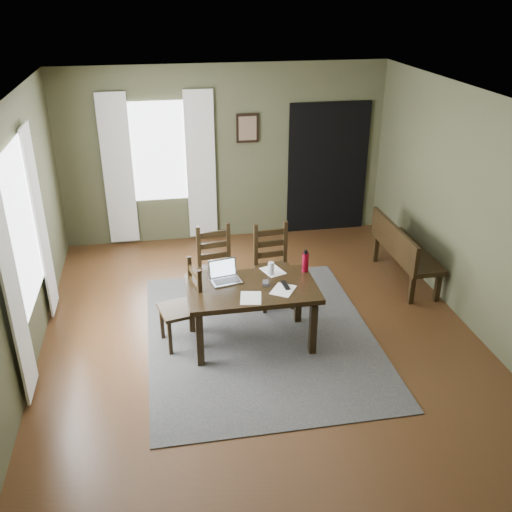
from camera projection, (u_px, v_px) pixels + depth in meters
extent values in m
cube|color=#492C16|center=(261.00, 336.00, 6.68)|extent=(5.00, 6.00, 0.01)
cube|color=#494B31|center=(225.00, 155.00, 8.75)|extent=(5.00, 0.02, 2.70)
cube|color=#494B31|center=(353.00, 423.00, 3.44)|extent=(5.00, 0.02, 2.70)
cube|color=#494B31|center=(16.00, 248.00, 5.69)|extent=(0.02, 6.00, 2.70)
cube|color=#494B31|center=(476.00, 215.00, 6.49)|extent=(0.02, 6.00, 2.70)
cube|color=white|center=(262.00, 102.00, 5.51)|extent=(5.00, 6.00, 0.02)
cube|color=#414141|center=(261.00, 336.00, 6.68)|extent=(2.60, 3.20, 0.01)
cube|color=black|center=(252.00, 289.00, 6.27)|extent=(1.43, 0.86, 0.06)
cube|color=black|center=(252.00, 293.00, 6.29)|extent=(1.28, 0.71, 0.05)
cube|color=black|center=(200.00, 340.00, 6.04)|extent=(0.08, 0.08, 0.61)
cube|color=black|center=(195.00, 308.00, 6.63)|extent=(0.08, 0.08, 0.61)
cube|color=black|center=(313.00, 329.00, 6.24)|extent=(0.08, 0.08, 0.61)
cube|color=black|center=(298.00, 299.00, 6.83)|extent=(0.08, 0.08, 0.61)
cube|color=black|center=(179.00, 309.00, 6.36)|extent=(0.51, 0.51, 0.04)
cube|color=black|center=(162.00, 322.00, 6.54)|extent=(0.05, 0.05, 0.42)
cube|color=black|center=(191.00, 316.00, 6.66)|extent=(0.05, 0.05, 0.42)
cube|color=black|center=(170.00, 338.00, 6.25)|extent=(0.05, 0.05, 0.42)
cube|color=black|center=(200.00, 331.00, 6.38)|extent=(0.05, 0.05, 0.42)
cube|color=black|center=(190.00, 278.00, 6.46)|extent=(0.05, 0.05, 0.53)
cube|color=black|center=(200.00, 292.00, 6.16)|extent=(0.05, 0.05, 0.53)
cube|color=black|center=(195.00, 296.00, 6.37)|extent=(0.10, 0.31, 0.07)
cube|color=black|center=(195.00, 285.00, 6.31)|extent=(0.10, 0.31, 0.07)
cube|color=black|center=(194.00, 273.00, 6.25)|extent=(0.10, 0.31, 0.07)
cube|color=black|center=(218.00, 272.00, 7.12)|extent=(0.50, 0.50, 0.04)
cube|color=black|center=(208.00, 298.00, 7.01)|extent=(0.05, 0.05, 0.44)
cube|color=black|center=(202.00, 285.00, 7.33)|extent=(0.05, 0.05, 0.44)
cube|color=black|center=(237.00, 294.00, 7.12)|extent=(0.05, 0.05, 0.44)
cube|color=black|center=(229.00, 281.00, 7.43)|extent=(0.05, 0.05, 0.44)
cube|color=black|center=(199.00, 247.00, 7.11)|extent=(0.05, 0.05, 0.55)
cube|color=black|center=(228.00, 243.00, 7.22)|extent=(0.05, 0.05, 0.55)
cube|color=black|center=(214.00, 256.00, 7.23)|extent=(0.33, 0.07, 0.07)
cube|color=black|center=(214.00, 245.00, 7.16)|extent=(0.33, 0.07, 0.07)
cube|color=black|center=(213.00, 234.00, 7.10)|extent=(0.33, 0.07, 0.07)
cube|color=black|center=(275.00, 271.00, 7.14)|extent=(0.49, 0.49, 0.04)
cube|color=black|center=(265.00, 297.00, 7.04)|extent=(0.05, 0.05, 0.44)
cube|color=black|center=(257.00, 283.00, 7.36)|extent=(0.05, 0.05, 0.44)
cube|color=black|center=(293.00, 293.00, 7.13)|extent=(0.05, 0.05, 0.44)
cube|color=black|center=(284.00, 280.00, 7.44)|extent=(0.05, 0.05, 0.44)
cube|color=black|center=(256.00, 245.00, 7.14)|extent=(0.05, 0.05, 0.56)
cube|color=black|center=(285.00, 242.00, 7.23)|extent=(0.05, 0.05, 0.56)
cube|color=black|center=(270.00, 254.00, 7.25)|extent=(0.34, 0.05, 0.08)
cube|color=black|center=(271.00, 244.00, 7.19)|extent=(0.34, 0.05, 0.08)
cube|color=black|center=(271.00, 233.00, 7.12)|extent=(0.34, 0.05, 0.08)
cube|color=black|center=(407.00, 251.00, 7.76)|extent=(0.47, 1.46, 0.06)
cube|color=black|center=(438.00, 287.00, 7.33)|extent=(0.06, 0.06, 0.41)
cube|color=black|center=(412.00, 289.00, 7.28)|extent=(0.06, 0.06, 0.41)
cube|color=black|center=(399.00, 247.00, 8.44)|extent=(0.06, 0.06, 0.41)
cube|color=black|center=(376.00, 248.00, 8.39)|extent=(0.06, 0.06, 0.41)
cube|color=black|center=(394.00, 238.00, 7.63)|extent=(0.05, 1.46, 0.36)
cube|color=#B7B7BC|center=(226.00, 281.00, 6.35)|extent=(0.37, 0.29, 0.02)
cube|color=#B7B7BC|center=(222.00, 268.00, 6.41)|extent=(0.33, 0.12, 0.21)
cube|color=silver|center=(223.00, 268.00, 6.40)|extent=(0.29, 0.10, 0.18)
cube|color=#3F3F42|center=(226.00, 281.00, 6.34)|extent=(0.30, 0.18, 0.00)
cube|color=#3F3F42|center=(265.00, 283.00, 6.29)|extent=(0.08, 0.12, 0.04)
cube|color=black|center=(285.00, 285.00, 6.26)|extent=(0.07, 0.20, 0.02)
cylinder|color=silver|center=(271.00, 269.00, 6.48)|extent=(0.08, 0.08, 0.15)
cylinder|color=#B00D2A|center=(305.00, 262.00, 6.54)|extent=(0.10, 0.10, 0.23)
cylinder|color=black|center=(306.00, 252.00, 6.48)|extent=(0.06, 0.06, 0.04)
cube|color=white|center=(283.00, 290.00, 6.19)|extent=(0.34, 0.36, 0.00)
cube|color=white|center=(273.00, 271.00, 6.59)|extent=(0.29, 0.33, 0.00)
cube|color=white|center=(251.00, 298.00, 6.03)|extent=(0.27, 0.32, 0.00)
cube|color=white|center=(21.00, 230.00, 5.83)|extent=(0.01, 1.30, 1.70)
cube|color=white|center=(159.00, 152.00, 8.52)|extent=(1.00, 0.01, 1.50)
cube|color=silver|center=(12.00, 290.00, 5.22)|extent=(0.03, 0.48, 2.30)
cube|color=silver|center=(40.00, 223.00, 6.67)|extent=(0.03, 0.48, 2.30)
cube|color=silver|center=(118.00, 171.00, 8.51)|extent=(0.44, 0.03, 2.30)
cube|color=silver|center=(201.00, 166.00, 8.70)|extent=(0.44, 0.03, 2.30)
cube|color=black|center=(247.00, 128.00, 8.61)|extent=(0.34, 0.03, 0.44)
cube|color=brown|center=(248.00, 128.00, 8.59)|extent=(0.27, 0.01, 0.36)
cube|color=black|center=(328.00, 168.00, 9.12)|extent=(1.30, 0.03, 2.10)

